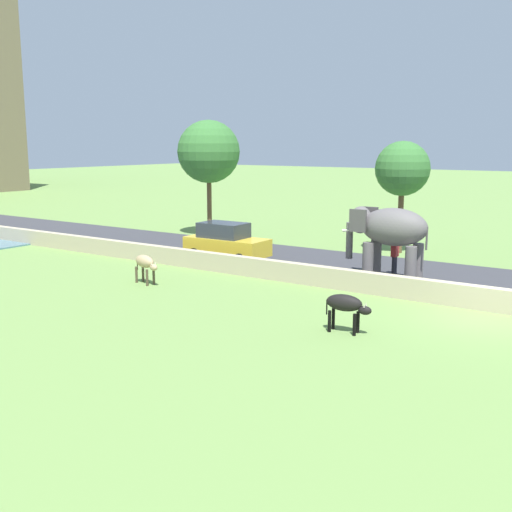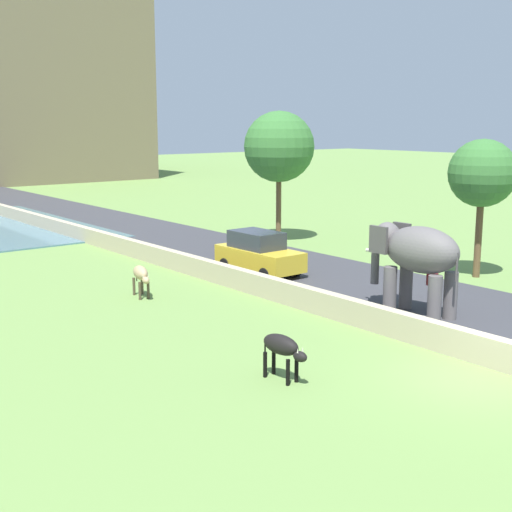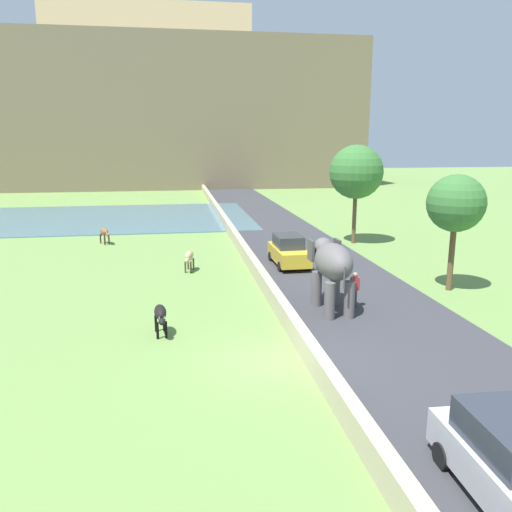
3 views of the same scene
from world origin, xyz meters
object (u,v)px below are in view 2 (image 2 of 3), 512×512
object	(u,v)px
person_beside_elephant	(432,284)
cow_black	(282,348)
car_yellow	(259,253)
cow_tan	(141,275)
elephant	(416,255)

from	to	relation	value
person_beside_elephant	cow_black	distance (m)	8.40
car_yellow	cow_black	xyz separation A→B (m)	(-7.10, -9.73, -0.06)
cow_black	cow_tan	bearing A→B (deg)	81.75
elephant	car_yellow	distance (m)	8.16
car_yellow	person_beside_elephant	bearing A→B (deg)	-82.07
person_beside_elephant	cow_black	bearing A→B (deg)	-167.68
person_beside_elephant	car_yellow	world-z (taller)	car_yellow
cow_tan	cow_black	distance (m)	9.48
person_beside_elephant	cow_black	xyz separation A→B (m)	(-8.20, -1.79, -0.04)
cow_tan	person_beside_elephant	bearing A→B (deg)	-47.97
elephant	person_beside_elephant	world-z (taller)	elephant
cow_tan	cow_black	world-z (taller)	same
elephant	cow_tan	bearing A→B (deg)	126.57
elephant	cow_tan	size ratio (longest dim) A/B	2.44
elephant	cow_black	size ratio (longest dim) A/B	2.46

